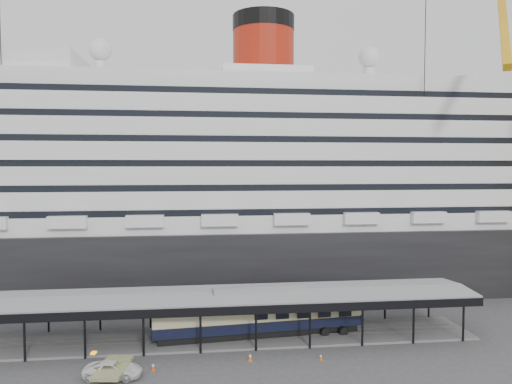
{
  "coord_description": "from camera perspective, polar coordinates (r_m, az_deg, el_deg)",
  "views": [
    {
      "loc": [
        -3.46,
        -50.05,
        19.39
      ],
      "look_at": [
        3.78,
        8.0,
        16.32
      ],
      "focal_mm": 35.0,
      "sensor_mm": 36.0,
      "label": 1
    }
  ],
  "objects": [
    {
      "name": "port_truck",
      "position": [
        50.19,
        -16.01,
        -18.94
      ],
      "size": [
        5.55,
        3.12,
        1.46
      ],
      "primitive_type": "imported",
      "rotation": [
        0.0,
        0.0,
        1.44
      ],
      "color": "white",
      "rests_on": "ground"
    },
    {
      "name": "traffic_cone_left",
      "position": [
        50.97,
        -11.69,
        -18.95
      ],
      "size": [
        0.45,
        0.45,
        0.79
      ],
      "rotation": [
        0.0,
        0.0,
        0.12
      ],
      "color": "#DE4E0C",
      "rests_on": "ground"
    },
    {
      "name": "pullman_carriage",
      "position": [
        57.95,
        0.38,
        -13.61
      ],
      "size": [
        24.02,
        5.34,
        23.4
      ],
      "rotation": [
        0.0,
        0.0,
        0.1
      ],
      "color": "black",
      "rests_on": "ground"
    },
    {
      "name": "ground",
      "position": [
        53.79,
        -3.09,
        -18.13
      ],
      "size": [
        200.0,
        200.0,
        0.0
      ],
      "primitive_type": "plane",
      "color": "#3D3D3F",
      "rests_on": "ground"
    },
    {
      "name": "platform_canopy",
      "position": [
        57.73,
        -3.46,
        -14.16
      ],
      "size": [
        56.0,
        9.18,
        5.3
      ],
      "color": "slate",
      "rests_on": "ground"
    },
    {
      "name": "traffic_cone_right",
      "position": [
        52.85,
        7.42,
        -18.16
      ],
      "size": [
        0.42,
        0.42,
        0.66
      ],
      "rotation": [
        0.0,
        0.0,
        0.29
      ],
      "color": "#DE590C",
      "rests_on": "ground"
    },
    {
      "name": "traffic_cone_mid",
      "position": [
        52.2,
        -0.67,
        -18.32
      ],
      "size": [
        0.43,
        0.43,
        0.82
      ],
      "rotation": [
        0.0,
        0.0,
        -0.02
      ],
      "color": "#EE5F0D",
      "rests_on": "ground"
    },
    {
      "name": "cruise_ship",
      "position": [
        82.14,
        -4.66,
        2.27
      ],
      "size": [
        130.0,
        30.0,
        43.9
      ],
      "color": "black",
      "rests_on": "ground"
    }
  ]
}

